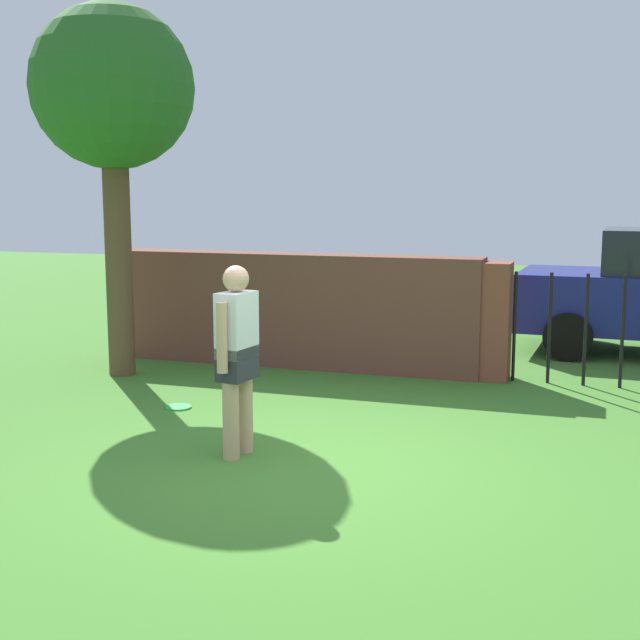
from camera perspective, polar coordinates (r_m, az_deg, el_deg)
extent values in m
plane|color=#3D7528|center=(7.01, -1.21, -9.86)|extent=(40.00, 40.00, 0.00)
cube|color=brown|center=(10.85, -1.84, 0.68)|extent=(4.83, 0.50, 1.44)
cylinder|color=brown|center=(10.50, -13.39, 4.20)|extent=(0.32, 0.32, 2.91)
sphere|color=#286023|center=(10.55, -13.78, 14.99)|extent=(1.92, 1.92, 1.92)
cylinder|color=tan|center=(7.32, -5.09, -5.62)|extent=(0.14, 0.14, 0.85)
cylinder|color=tan|center=(7.14, -6.02, -6.00)|extent=(0.14, 0.14, 0.85)
cube|color=#2D2D38|center=(7.15, -5.59, -2.90)|extent=(0.27, 0.39, 0.28)
cube|color=silver|center=(7.09, -5.63, -0.32)|extent=(0.27, 0.39, 0.55)
sphere|color=tan|center=(7.04, -5.67, 2.78)|extent=(0.22, 0.22, 0.22)
cylinder|color=tan|center=(7.29, -4.68, -0.66)|extent=(0.09, 0.09, 0.58)
cylinder|color=tan|center=(6.91, -6.61, -1.19)|extent=(0.09, 0.09, 0.58)
cube|color=brown|center=(10.25, 11.45, -0.08)|extent=(0.44, 0.44, 1.40)
cylinder|color=black|center=(10.23, 12.94, -0.43)|extent=(0.04, 0.04, 1.30)
cylinder|color=black|center=(10.20, 15.18, -0.54)|extent=(0.04, 0.04, 1.30)
cylinder|color=black|center=(10.19, 17.42, -0.64)|extent=(0.04, 0.04, 1.30)
cylinder|color=black|center=(10.19, 19.67, -0.75)|extent=(0.04, 0.04, 1.30)
cylinder|color=black|center=(13.35, 16.92, 0.07)|extent=(0.65, 0.24, 0.64)
cylinder|color=black|center=(11.68, 16.33, -1.09)|extent=(0.65, 0.24, 0.64)
cylinder|color=green|center=(8.96, -9.51, -5.80)|extent=(0.27, 0.27, 0.02)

